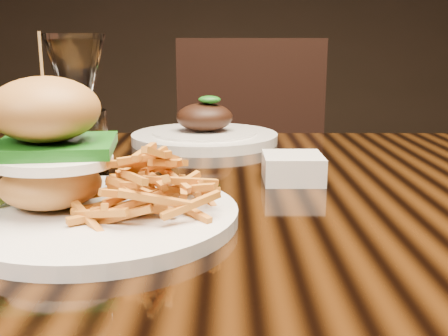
{
  "coord_description": "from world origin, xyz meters",
  "views": [
    {
      "loc": [
        -0.06,
        -0.64,
        0.93
      ],
      "look_at": [
        -0.06,
        -0.12,
        0.81
      ],
      "focal_mm": 42.0,
      "sensor_mm": 36.0,
      "label": 1
    }
  ],
  "objects_px": {
    "far_dish": "(205,134)",
    "dining_table": "(271,249)",
    "chair_far": "(253,178)",
    "burger_plate": "(92,176)",
    "wine_glass": "(76,79)"
  },
  "relations": [
    {
      "from": "far_dish",
      "to": "dining_table",
      "type": "bearing_deg",
      "value": -73.83
    },
    {
      "from": "far_dish",
      "to": "chair_far",
      "type": "relative_size",
      "value": 0.29
    },
    {
      "from": "dining_table",
      "to": "far_dish",
      "type": "relative_size",
      "value": 5.82
    },
    {
      "from": "burger_plate",
      "to": "far_dish",
      "type": "xyz_separation_m",
      "value": [
        0.1,
        0.46,
        -0.03
      ]
    },
    {
      "from": "dining_table",
      "to": "burger_plate",
      "type": "bearing_deg",
      "value": -149.13
    },
    {
      "from": "dining_table",
      "to": "far_dish",
      "type": "height_order",
      "value": "far_dish"
    },
    {
      "from": "wine_glass",
      "to": "chair_far",
      "type": "distance_m",
      "value": 1.01
    },
    {
      "from": "wine_glass",
      "to": "far_dish",
      "type": "height_order",
      "value": "wine_glass"
    },
    {
      "from": "dining_table",
      "to": "chair_far",
      "type": "distance_m",
      "value": 0.9
    },
    {
      "from": "dining_table",
      "to": "chair_far",
      "type": "height_order",
      "value": "chair_far"
    },
    {
      "from": "chair_far",
      "to": "dining_table",
      "type": "bearing_deg",
      "value": -92.5
    },
    {
      "from": "far_dish",
      "to": "chair_far",
      "type": "bearing_deg",
      "value": 77.64
    },
    {
      "from": "far_dish",
      "to": "wine_glass",
      "type": "bearing_deg",
      "value": -110.74
    },
    {
      "from": "dining_table",
      "to": "far_dish",
      "type": "bearing_deg",
      "value": 106.17
    },
    {
      "from": "burger_plate",
      "to": "far_dish",
      "type": "bearing_deg",
      "value": 82.65
    }
  ]
}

